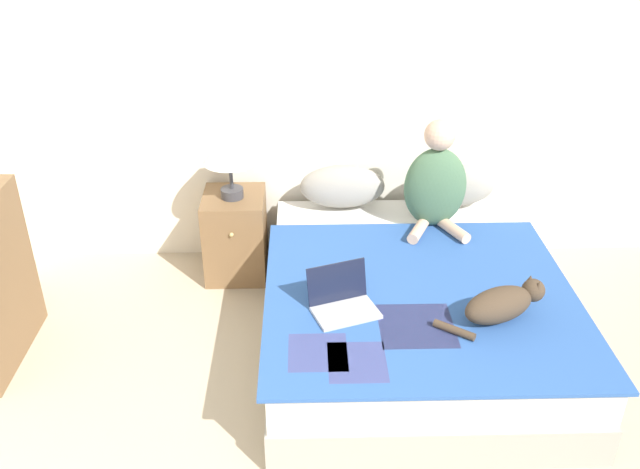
% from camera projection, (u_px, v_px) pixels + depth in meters
% --- Properties ---
extents(wall_back, '(5.29, 0.05, 2.55)m').
position_uv_depth(wall_back, '(337.00, 78.00, 4.35)').
color(wall_back, silver).
rests_on(wall_back, ground_plane).
extents(bed, '(1.67, 2.01, 0.45)m').
position_uv_depth(bed, '(412.00, 308.00, 3.92)').
color(bed, '#9E998E').
rests_on(bed, ground_plane).
extents(pillow_near, '(0.56, 0.23, 0.29)m').
position_uv_depth(pillow_near, '(342.00, 187.00, 4.49)').
color(pillow_near, gray).
rests_on(pillow_near, bed).
extents(pillow_far, '(0.56, 0.23, 0.29)m').
position_uv_depth(pillow_far, '(452.00, 185.00, 4.51)').
color(pillow_far, gray).
rests_on(pillow_far, bed).
extents(person_sitting, '(0.39, 0.38, 0.70)m').
position_uv_depth(person_sitting, '(436.00, 183.00, 4.19)').
color(person_sitting, '#476B4C').
rests_on(person_sitting, bed).
extents(cat_tabby, '(0.59, 0.35, 0.19)m').
position_uv_depth(cat_tabby, '(502.00, 303.00, 3.40)').
color(cat_tabby, '#473828').
rests_on(cat_tabby, bed).
extents(laptop_open, '(0.39, 0.35, 0.22)m').
position_uv_depth(laptop_open, '(343.00, 302.00, 3.49)').
color(laptop_open, '#B7B7BC').
rests_on(laptop_open, bed).
extents(nightstand, '(0.40, 0.46, 0.58)m').
position_uv_depth(nightstand, '(236.00, 235.00, 4.55)').
color(nightstand, brown).
rests_on(nightstand, ground_plane).
extents(table_lamp, '(0.34, 0.34, 0.43)m').
position_uv_depth(table_lamp, '(229.00, 152.00, 4.24)').
color(table_lamp, '#38383D').
rests_on(table_lamp, nightstand).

